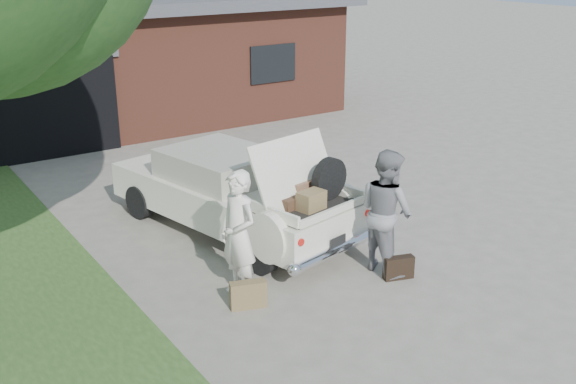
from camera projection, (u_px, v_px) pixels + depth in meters
ground at (311, 273)px, 9.95m from camera, size 90.00×90.00×0.00m
house at (99, 56)px, 18.81m from camera, size 12.80×7.80×3.30m
sedan at (233, 191)px, 11.26m from camera, size 2.73×4.96×1.86m
woman_left at (238, 235)px, 9.05m from camera, size 0.51×0.71×1.80m
woman_right at (386, 211)px, 9.77m from camera, size 0.73×0.93×1.86m
suitcase_left at (248, 295)px, 8.95m from camera, size 0.51×0.30×0.38m
suitcase_right at (399, 268)px, 9.74m from camera, size 0.46×0.27×0.34m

